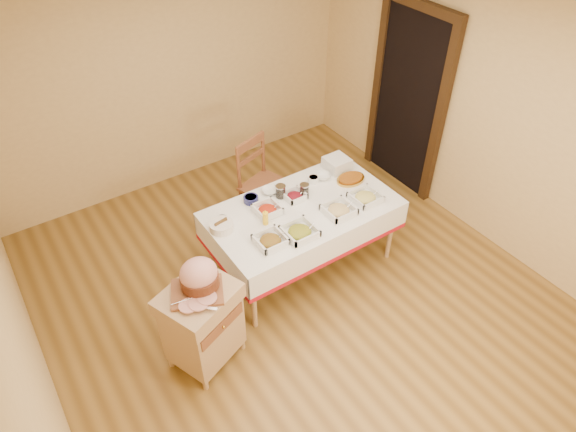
# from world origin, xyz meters

# --- Properties ---
(room_shell) EXTENTS (5.00, 5.00, 5.00)m
(room_shell) POSITION_xyz_m (0.00, 0.00, 1.30)
(room_shell) COLOR olive
(room_shell) RESTS_ON ground
(doorway) EXTENTS (0.09, 1.10, 2.20)m
(doorway) POSITION_xyz_m (2.20, 0.90, 1.11)
(doorway) COLOR black
(doorway) RESTS_ON ground
(dining_table) EXTENTS (1.82, 1.02, 0.76)m
(dining_table) POSITION_xyz_m (0.30, 0.30, 0.60)
(dining_table) COLOR tan
(dining_table) RESTS_ON ground
(butcher_cart) EXTENTS (0.73, 0.67, 0.83)m
(butcher_cart) POSITION_xyz_m (-1.04, -0.17, 0.47)
(butcher_cart) COLOR tan
(butcher_cart) RESTS_ON ground
(dining_chair) EXTENTS (0.59, 0.57, 1.04)m
(dining_chair) POSITION_xyz_m (0.34, 1.10, 0.54)
(dining_chair) COLOR brown
(dining_chair) RESTS_ON ground
(ham_on_board) EXTENTS (0.43, 0.41, 0.28)m
(ham_on_board) POSITION_xyz_m (-1.00, -0.14, 0.95)
(ham_on_board) COLOR brown
(ham_on_board) RESTS_ON butcher_cart
(serving_dish_a) EXTENTS (0.26, 0.25, 0.11)m
(serving_dish_a) POSITION_xyz_m (-0.22, 0.05, 0.80)
(serving_dish_a) COLOR white
(serving_dish_a) RESTS_ON dining_table
(serving_dish_b) EXTENTS (0.28, 0.28, 0.11)m
(serving_dish_b) POSITION_xyz_m (0.06, 0.00, 0.80)
(serving_dish_b) COLOR white
(serving_dish_b) RESTS_ON dining_table
(serving_dish_c) EXTENTS (0.27, 0.27, 0.11)m
(serving_dish_c) POSITION_xyz_m (0.54, 0.05, 0.80)
(serving_dish_c) COLOR white
(serving_dish_c) RESTS_ON dining_table
(serving_dish_d) EXTENTS (0.27, 0.27, 0.10)m
(serving_dish_d) POSITION_xyz_m (0.88, 0.06, 0.79)
(serving_dish_d) COLOR white
(serving_dish_d) RESTS_ON dining_table
(serving_dish_e) EXTENTS (0.24, 0.23, 0.11)m
(serving_dish_e) POSITION_xyz_m (-0.02, 0.43, 0.79)
(serving_dish_e) COLOR white
(serving_dish_e) RESTS_ON dining_table
(serving_dish_f) EXTENTS (0.21, 0.20, 0.09)m
(serving_dish_f) POSITION_xyz_m (0.32, 0.47, 0.79)
(serving_dish_f) COLOR white
(serving_dish_f) RESTS_ON dining_table
(small_bowl_left) EXTENTS (0.12, 0.12, 0.05)m
(small_bowl_left) POSITION_xyz_m (-0.44, 0.54, 0.79)
(small_bowl_left) COLOR white
(small_bowl_left) RESTS_ON dining_table
(small_bowl_mid) EXTENTS (0.15, 0.15, 0.06)m
(small_bowl_mid) POSITION_xyz_m (-0.06, 0.66, 0.79)
(small_bowl_mid) COLOR navy
(small_bowl_mid) RESTS_ON dining_table
(small_bowl_right) EXTENTS (0.12, 0.12, 0.06)m
(small_bowl_right) POSITION_xyz_m (0.64, 0.59, 0.79)
(small_bowl_right) COLOR white
(small_bowl_right) RESTS_ON dining_table
(bowl_white_imported) EXTENTS (0.20, 0.20, 0.04)m
(bowl_white_imported) POSITION_xyz_m (0.17, 0.68, 0.78)
(bowl_white_imported) COLOR white
(bowl_white_imported) RESTS_ON dining_table
(bowl_small_imported) EXTENTS (0.16, 0.16, 0.05)m
(bowl_small_imported) POSITION_xyz_m (0.75, 0.58, 0.78)
(bowl_small_imported) COLOR white
(bowl_small_imported) RESTS_ON dining_table
(preserve_jar_left) EXTENTS (0.10, 0.10, 0.13)m
(preserve_jar_left) POSITION_xyz_m (0.22, 0.56, 0.82)
(preserve_jar_left) COLOR silver
(preserve_jar_left) RESTS_ON dining_table
(preserve_jar_right) EXTENTS (0.10, 0.10, 0.12)m
(preserve_jar_right) POSITION_xyz_m (0.43, 0.46, 0.81)
(preserve_jar_right) COLOR silver
(preserve_jar_right) RESTS_ON dining_table
(mustard_bottle) EXTENTS (0.05, 0.05, 0.16)m
(mustard_bottle) POSITION_xyz_m (-0.12, 0.30, 0.83)
(mustard_bottle) COLOR yellow
(mustard_bottle) RESTS_ON dining_table
(bread_basket) EXTENTS (0.22, 0.22, 0.10)m
(bread_basket) POSITION_xyz_m (-0.49, 0.46, 0.80)
(bread_basket) COLOR white
(bread_basket) RESTS_ON dining_table
(plate_stack) EXTENTS (0.24, 0.24, 0.13)m
(plate_stack) POSITION_xyz_m (0.97, 0.63, 0.82)
(plate_stack) COLOR white
(plate_stack) RESTS_ON dining_table
(brass_platter) EXTENTS (0.32, 0.23, 0.04)m
(brass_platter) POSITION_xyz_m (0.96, 0.39, 0.78)
(brass_platter) COLOR gold
(brass_platter) RESTS_ON dining_table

